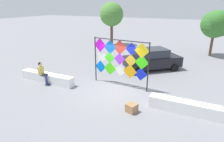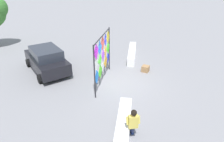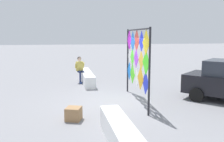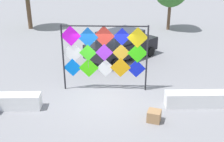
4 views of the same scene
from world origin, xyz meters
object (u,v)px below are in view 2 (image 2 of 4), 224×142
(kite_display_rack, at_px, (103,54))
(cardboard_box_large, at_px, (145,69))
(seated_vendor, at_px, (133,121))
(parked_car, at_px, (46,60))

(kite_display_rack, distance_m, cardboard_box_large, 3.44)
(kite_display_rack, height_order, seated_vendor, kite_display_rack)
(kite_display_rack, relative_size, cardboard_box_large, 7.87)
(seated_vendor, xyz_separation_m, cardboard_box_large, (6.10, -0.64, -0.63))
(kite_display_rack, height_order, cardboard_box_large, kite_display_rack)
(parked_car, bearing_deg, cardboard_box_large, -83.09)
(parked_car, distance_m, cardboard_box_large, 6.52)
(seated_vendor, relative_size, parked_car, 0.33)
(kite_display_rack, xyz_separation_m, cardboard_box_large, (1.74, -2.53, -1.55))
(cardboard_box_large, bearing_deg, seated_vendor, 173.99)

